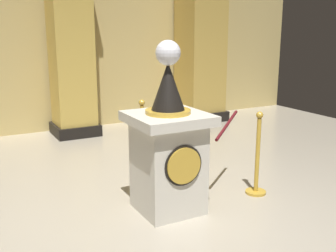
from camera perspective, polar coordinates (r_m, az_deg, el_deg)
ground_plane at (r=4.26m, az=2.56°, el=-13.04°), size 10.64×10.64×0.00m
back_wall at (r=8.03m, az=-14.53°, el=12.86°), size 10.64×0.16×3.75m
pedestal_clock at (r=4.26m, az=0.02°, el=-3.18°), size 0.77×0.77×1.79m
stanchion_near at (r=4.90m, az=12.25°, el=-5.43°), size 0.24×0.24×0.98m
stanchion_far at (r=5.41m, az=-3.56°, el=-3.21°), size 0.24×0.24×1.01m
velvet_rope at (r=4.99m, az=4.02°, el=0.54°), size 1.09×1.09×0.22m
column_right at (r=8.61m, az=4.55°, el=12.66°), size 0.96×0.96×3.60m
column_centre_rear at (r=7.50m, az=-13.43°, el=12.23°), size 0.81×0.81×3.60m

